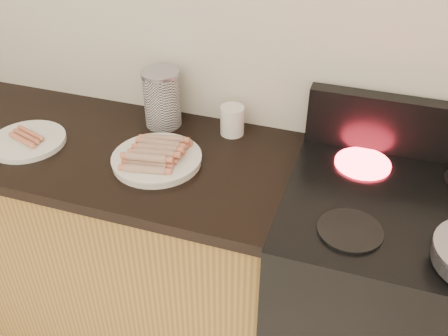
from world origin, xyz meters
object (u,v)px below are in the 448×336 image
(stove, at_px, (386,308))
(canister, at_px, (162,98))
(side_plate, at_px, (28,141))
(mug, at_px, (232,120))
(main_plate, at_px, (157,160))

(stove, relative_size, canister, 4.30)
(side_plate, bearing_deg, mug, 23.97)
(main_plate, xyz_separation_m, side_plate, (-0.48, -0.04, -0.00))
(stove, xyz_separation_m, side_plate, (-1.30, -0.06, 0.45))
(stove, relative_size, main_plate, 3.08)
(main_plate, distance_m, side_plate, 0.48)
(stove, distance_m, canister, 1.08)
(main_plate, xyz_separation_m, canister, (-0.08, 0.24, 0.10))
(main_plate, bearing_deg, mug, 55.08)
(main_plate, distance_m, mug, 0.32)
(stove, xyz_separation_m, mug, (-0.64, 0.24, 0.50))
(main_plate, height_order, canister, canister)
(stove, xyz_separation_m, canister, (-0.90, 0.22, 0.55))
(main_plate, height_order, mug, mug)
(side_plate, xyz_separation_m, mug, (0.66, 0.29, 0.04))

